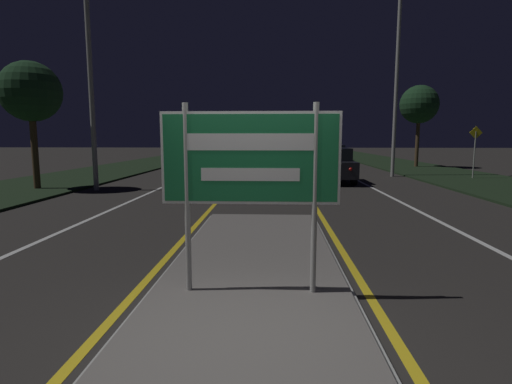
# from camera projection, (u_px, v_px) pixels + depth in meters

# --- Properties ---
(ground_plane) EXTENTS (160.00, 160.00, 0.00)m
(ground_plane) POSITION_uv_depth(u_px,v_px,m) (244.00, 343.00, 3.84)
(ground_plane) COLOR #282623
(median_island) EXTENTS (2.58, 10.00, 0.10)m
(median_island) POSITION_uv_depth(u_px,v_px,m) (251.00, 295.00, 4.91)
(median_island) COLOR #999993
(median_island) RESTS_ON ground_plane
(verge_left) EXTENTS (5.00, 100.00, 0.08)m
(verge_left) POSITION_uv_depth(u_px,v_px,m) (112.00, 170.00, 24.06)
(verge_left) COLOR black
(verge_left) RESTS_ON ground_plane
(verge_right) EXTENTS (5.00, 100.00, 0.08)m
(verge_right) POSITION_uv_depth(u_px,v_px,m) (432.00, 171.00, 23.22)
(verge_right) COLOR black
(verge_right) RESTS_ON ground_plane
(centre_line_yellow_left) EXTENTS (0.12, 70.00, 0.01)m
(centre_line_yellow_left) POSITION_uv_depth(u_px,v_px,m) (249.00, 166.00, 28.66)
(centre_line_yellow_left) COLOR gold
(centre_line_yellow_left) RESTS_ON ground_plane
(centre_line_yellow_right) EXTENTS (0.12, 70.00, 0.01)m
(centre_line_yellow_right) POSITION_uv_depth(u_px,v_px,m) (291.00, 166.00, 28.53)
(centre_line_yellow_right) COLOR gold
(centre_line_yellow_right) RESTS_ON ground_plane
(lane_line_white_left) EXTENTS (0.12, 70.00, 0.01)m
(lane_line_white_left) POSITION_uv_depth(u_px,v_px,m) (212.00, 165.00, 28.78)
(lane_line_white_left) COLOR silver
(lane_line_white_left) RESTS_ON ground_plane
(lane_line_white_right) EXTENTS (0.12, 70.00, 0.01)m
(lane_line_white_right) POSITION_uv_depth(u_px,v_px,m) (329.00, 166.00, 28.41)
(lane_line_white_right) COLOR silver
(lane_line_white_right) RESTS_ON ground_plane
(edge_line_white_left) EXTENTS (0.10, 70.00, 0.01)m
(edge_line_white_left) POSITION_uv_depth(u_px,v_px,m) (171.00, 165.00, 28.91)
(edge_line_white_left) COLOR silver
(edge_line_white_left) RESTS_ON ground_plane
(edge_line_white_right) EXTENTS (0.10, 70.00, 0.01)m
(edge_line_white_right) POSITION_uv_depth(u_px,v_px,m) (371.00, 166.00, 28.27)
(edge_line_white_right) COLOR silver
(edge_line_white_right) RESTS_ON ground_plane
(highway_sign) EXTENTS (2.11, 0.07, 2.27)m
(highway_sign) POSITION_uv_depth(u_px,v_px,m) (250.00, 165.00, 4.69)
(highway_sign) COLOR #9E9E99
(highway_sign) RESTS_ON median_island
(streetlight_left_near) EXTENTS (0.57, 0.57, 9.92)m
(streetlight_left_near) POSITION_uv_depth(u_px,v_px,m) (87.00, 8.00, 14.20)
(streetlight_left_near) COLOR #9E9E99
(streetlight_left_near) RESTS_ON ground_plane
(streetlight_right_near) EXTENTS (0.53, 0.53, 9.79)m
(streetlight_right_near) POSITION_uv_depth(u_px,v_px,m) (398.00, 50.00, 19.64)
(streetlight_right_near) COLOR #9E9E99
(streetlight_right_near) RESTS_ON ground_plane
(car_receding_0) EXTENTS (2.02, 4.77, 1.53)m
(car_receding_0) POSITION_uv_depth(u_px,v_px,m) (328.00, 164.00, 18.15)
(car_receding_0) COLOR black
(car_receding_0) RESTS_ON ground_plane
(car_receding_1) EXTENTS (1.99, 4.34, 1.39)m
(car_receding_1) POSITION_uv_depth(u_px,v_px,m) (306.00, 156.00, 27.50)
(car_receding_1) COLOR maroon
(car_receding_1) RESTS_ON ground_plane
(car_receding_2) EXTENTS (1.91, 4.10, 1.37)m
(car_receding_2) POSITION_uv_depth(u_px,v_px,m) (334.00, 152.00, 35.18)
(car_receding_2) COLOR navy
(car_receding_2) RESTS_ON ground_plane
(car_approaching_0) EXTENTS (1.96, 4.37, 1.48)m
(car_approaching_0) POSITION_uv_depth(u_px,v_px,m) (202.00, 167.00, 16.31)
(car_approaching_0) COLOR black
(car_approaching_0) RESTS_ON ground_plane
(car_approaching_1) EXTENTS (1.92, 4.44, 1.50)m
(car_approaching_1) POSITION_uv_depth(u_px,v_px,m) (195.00, 153.00, 30.87)
(car_approaching_1) COLOR #B7B7BC
(car_approaching_1) RESTS_ON ground_plane
(warning_sign) EXTENTS (0.60, 0.06, 2.43)m
(warning_sign) POSITION_uv_depth(u_px,v_px,m) (475.00, 147.00, 18.77)
(warning_sign) COLOR #9E9E99
(warning_sign) RESTS_ON verge_right
(roadside_palm_left) EXTENTS (2.19, 2.19, 4.67)m
(roadside_palm_left) POSITION_uv_depth(u_px,v_px,m) (30.00, 92.00, 14.61)
(roadside_palm_left) COLOR #4C3823
(roadside_palm_left) RESTS_ON verge_left
(roadside_palm_right) EXTENTS (2.48, 2.48, 5.32)m
(roadside_palm_right) POSITION_uv_depth(u_px,v_px,m) (419.00, 105.00, 26.17)
(roadside_palm_right) COLOR #4C3823
(roadside_palm_right) RESTS_ON verge_right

